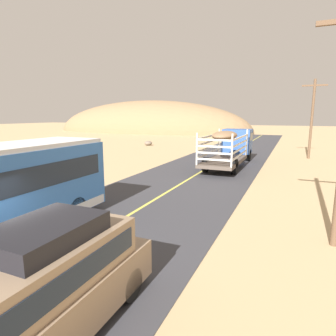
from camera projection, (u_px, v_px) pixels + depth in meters
ground_plane at (24, 279)px, 7.52m from camera, size 240.00×240.00×0.00m
road_surface at (24, 278)px, 7.51m from camera, size 8.00×120.00×0.02m
road_centre_line at (24, 278)px, 7.51m from camera, size 0.16×117.60×0.00m
suv_near at (49, 281)px, 5.41m from camera, size 1.90×4.62×2.29m
livestock_truck at (233, 143)px, 24.82m from camera, size 2.53×9.70×3.02m
power_pole_mid at (312, 117)px, 27.51m from camera, size 2.20×0.24×7.56m
boulder_near_shoulder at (54, 146)px, 33.38m from camera, size 1.81×1.80×1.31m
boulder_far_horizon at (148, 143)px, 40.19m from camera, size 1.04×1.09×0.64m
distant_hill at (148, 132)px, 72.59m from camera, size 52.12×20.16×15.52m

